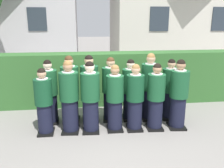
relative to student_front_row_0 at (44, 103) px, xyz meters
name	(u,v)px	position (x,y,z in m)	size (l,w,h in m)	color
ground_plane	(113,129)	(1.57, -0.01, -0.73)	(60.00, 60.00, 0.00)	gray
student_front_row_0	(44,103)	(0.00, 0.00, 0.00)	(0.40, 0.44, 1.54)	black
student_front_row_1	(69,99)	(0.56, 0.03, 0.08)	(0.44, 0.54, 1.69)	black
student_front_row_2	(90,99)	(1.04, -0.01, 0.06)	(0.43, 0.50, 1.66)	black
student_front_row_3	(115,100)	(1.61, 0.00, 0.02)	(0.41, 0.45, 1.57)	black
student_front_row_4	(135,99)	(2.08, -0.03, 0.02)	(0.41, 0.51, 1.58)	black
student_front_row_5	(156,98)	(2.57, -0.05, 0.03)	(0.41, 0.48, 1.59)	black
student_front_row_6	(179,96)	(3.12, -0.06, 0.07)	(0.44, 0.51, 1.67)	black
student_rear_row_0	(49,93)	(0.05, 0.60, 0.04)	(0.42, 0.48, 1.62)	black
student_rear_row_1	(70,91)	(0.56, 0.62, 0.08)	(0.44, 0.55, 1.71)	black
student_rear_row_2	(90,90)	(1.04, 0.59, 0.09)	(0.45, 0.50, 1.71)	black
student_rear_row_3	(111,91)	(1.58, 0.57, 0.06)	(0.43, 0.51, 1.65)	black
student_rear_row_4	(130,91)	(2.08, 0.56, 0.03)	(0.41, 0.51, 1.59)	black
student_rear_row_5	(150,88)	(2.59, 0.56, 0.10)	(0.45, 0.54, 1.74)	black
student_rear_row_6	(170,91)	(3.11, 0.51, 0.03)	(0.41, 0.52, 1.59)	black
hedge	(106,78)	(1.57, 1.90, 0.06)	(8.88, 0.70, 1.58)	#33662D
school_building_main	(14,8)	(-2.74, 9.02, 2.40)	(7.09, 4.04, 6.08)	silver
school_building_annex	(176,7)	(5.99, 7.93, 2.41)	(7.15, 4.24, 6.12)	beige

